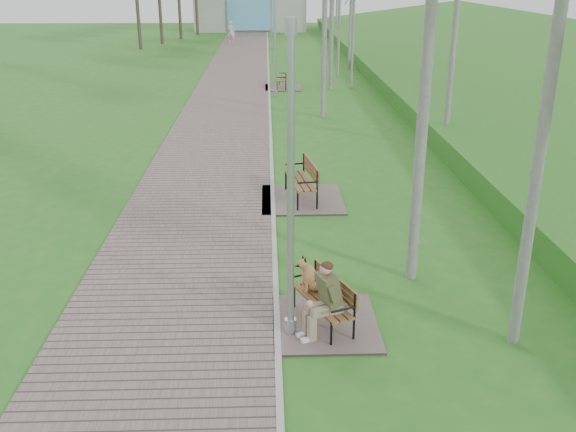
# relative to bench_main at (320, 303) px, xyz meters

# --- Properties ---
(ground) EXTENTS (120.00, 120.00, 0.00)m
(ground) POSITION_rel_bench_main_xyz_m (-0.68, 2.10, -0.40)
(ground) COLOR #25681F
(ground) RESTS_ON ground
(walkway) EXTENTS (3.50, 67.00, 0.04)m
(walkway) POSITION_rel_bench_main_xyz_m (-2.43, 23.60, -0.38)
(walkway) COLOR #655651
(walkway) RESTS_ON ground
(kerb) EXTENTS (0.10, 67.00, 0.05)m
(kerb) POSITION_rel_bench_main_xyz_m (-0.68, 23.60, -0.38)
(kerb) COLOR #999993
(kerb) RESTS_ON ground
(embankment) EXTENTS (14.00, 70.00, 1.60)m
(embankment) POSITION_rel_bench_main_xyz_m (11.32, 22.10, -0.40)
(embankment) COLOR #3D7727
(embankment) RESTS_ON ground
(building_north) EXTENTS (10.00, 5.20, 4.00)m
(building_north) POSITION_rel_bench_main_xyz_m (-2.18, 53.07, 1.59)
(building_north) COLOR #9E9E99
(building_north) RESTS_ON ground
(bench_main) EXTENTS (1.65, 1.84, 1.44)m
(bench_main) POSITION_rel_bench_main_xyz_m (0.00, 0.00, 0.00)
(bench_main) COLOR #655651
(bench_main) RESTS_ON ground
(bench_second) EXTENTS (1.97, 2.19, 1.21)m
(bench_second) POSITION_rel_bench_main_xyz_m (0.01, 5.92, -0.17)
(bench_second) COLOR #655651
(bench_second) RESTS_ON ground
(bench_third) EXTENTS (1.71, 1.90, 1.05)m
(bench_third) POSITION_rel_bench_main_xyz_m (-0.04, 21.81, -0.21)
(bench_third) COLOR #655651
(bench_third) RESTS_ON ground
(lamp_post_near) EXTENTS (0.18, 0.18, 4.71)m
(lamp_post_near) POSITION_rel_bench_main_xyz_m (-0.48, -0.25, 1.80)
(lamp_post_near) COLOR #9FA1A7
(lamp_post_near) RESTS_ON ground
(lamp_post_second) EXTENTS (0.20, 0.20, 5.14)m
(lamp_post_second) POSITION_rel_bench_main_xyz_m (-0.42, 19.65, 2.00)
(lamp_post_second) COLOR #9FA1A7
(lamp_post_second) RESTS_ON ground
(lamp_post_third) EXTENTS (0.18, 0.18, 4.71)m
(lamp_post_third) POSITION_rel_bench_main_xyz_m (-0.42, 37.90, 1.80)
(lamp_post_third) COLOR #9FA1A7
(lamp_post_third) RESTS_ON ground
(lamp_post_far) EXTENTS (0.17, 0.17, 4.52)m
(lamp_post_far) POSITION_rel_bench_main_xyz_m (-0.33, 47.26, 1.71)
(lamp_post_far) COLOR #9FA1A7
(lamp_post_far) RESTS_ON ground
(pedestrian_near) EXTENTS (0.65, 0.51, 1.60)m
(pedestrian_near) POSITION_rel_bench_main_xyz_m (-3.48, 42.43, 0.40)
(pedestrian_near) COLOR silver
(pedestrian_near) RESTS_ON ground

